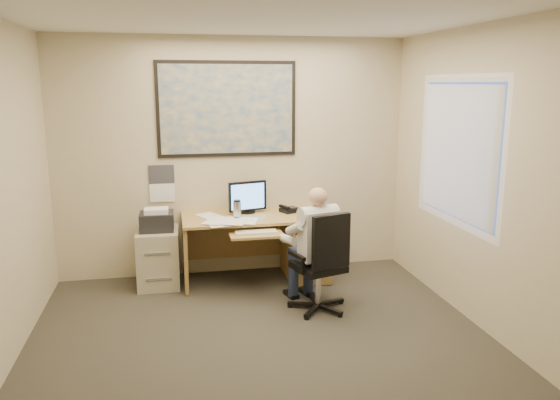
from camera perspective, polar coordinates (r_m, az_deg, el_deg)
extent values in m
cube|color=#322F26|center=(4.55, -1.09, -16.60)|extent=(4.00, 4.50, 0.00)
cube|color=white|center=(4.02, -1.25, 19.45)|extent=(4.00, 4.50, 0.00)
cube|color=beige|center=(6.27, -4.87, 4.42)|extent=(4.00, 0.00, 2.70)
cube|color=beige|center=(2.00, 10.75, -12.83)|extent=(4.00, 0.00, 2.70)
cube|color=beige|center=(4.84, 22.81, 1.22)|extent=(0.00, 4.50, 2.70)
cube|color=tan|center=(6.05, -2.61, -1.77)|extent=(1.60, 0.75, 0.03)
cube|color=olive|center=(6.26, 2.65, -4.85)|extent=(0.45, 0.70, 0.70)
cube|color=olive|center=(6.08, -9.89, -5.53)|extent=(0.04, 0.70, 0.70)
cube|color=olive|center=(6.45, -3.06, -3.51)|extent=(1.55, 0.03, 0.55)
cylinder|color=black|center=(6.18, -3.42, -1.25)|extent=(0.18, 0.18, 0.02)
cube|color=black|center=(6.12, -3.41, 0.41)|extent=(0.44, 0.15, 0.33)
cube|color=#5DA0FF|center=(6.09, -3.38, 0.36)|extent=(0.38, 0.10, 0.28)
cube|color=tan|center=(5.63, -2.51, -3.63)|extent=(0.55, 0.30, 0.02)
cube|color=beige|center=(5.62, -2.51, -3.39)|extent=(0.43, 0.14, 0.02)
cube|color=black|center=(6.19, 1.02, -1.06)|extent=(0.24, 0.23, 0.05)
cylinder|color=silver|center=(5.92, -4.50, -1.02)|extent=(0.08, 0.08, 0.19)
cylinder|color=white|center=(6.06, -4.57, -1.17)|extent=(0.07, 0.07, 0.09)
cube|color=white|center=(5.99, -6.87, -1.74)|extent=(0.60, 0.56, 0.02)
cube|color=#1E4C93|center=(6.20, -5.55, 9.43)|extent=(1.56, 0.03, 1.06)
cube|color=white|center=(6.26, -12.24, 1.68)|extent=(0.28, 0.01, 0.42)
cube|color=#B2AB8F|center=(6.16, -12.57, -5.89)|extent=(0.46, 0.55, 0.62)
cube|color=black|center=(6.04, -12.74, -2.19)|extent=(0.36, 0.32, 0.20)
cube|color=white|center=(6.00, -12.80, -1.10)|extent=(0.25, 0.20, 0.05)
cylinder|color=silver|center=(5.43, 3.99, -8.99)|extent=(0.06, 0.06, 0.37)
cube|color=black|center=(5.36, 4.02, -6.94)|extent=(0.53, 0.53, 0.07)
cube|color=black|center=(5.06, 4.02, -4.44)|extent=(0.39, 0.17, 0.51)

